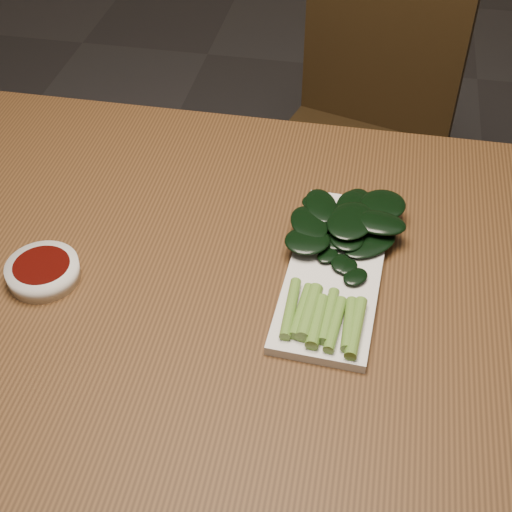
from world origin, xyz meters
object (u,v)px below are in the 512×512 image
at_px(serving_plate, 335,271).
at_px(gai_lan, 342,240).
at_px(table, 235,310).
at_px(sauce_bowl, 43,271).
at_px(chair_far, 360,130).

bearing_deg(serving_plate, gai_lan, 85.53).
distance_m(table, sauce_bowl, 0.27).
bearing_deg(table, gai_lan, 27.24).
height_order(chair_far, gai_lan, chair_far).
distance_m(sauce_bowl, serving_plate, 0.40).
height_order(chair_far, sauce_bowl, chair_far).
relative_size(table, chair_far, 1.57).
distance_m(serving_plate, gai_lan, 0.05).
bearing_deg(table, chair_far, 80.40).
height_order(table, sauce_bowl, sauce_bowl).
relative_size(sauce_bowl, serving_plate, 0.30).
distance_m(table, gai_lan, 0.18).
distance_m(chair_far, sauce_bowl, 0.98).
bearing_deg(chair_far, table, -83.73).
bearing_deg(gai_lan, sauce_bowl, -162.44).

